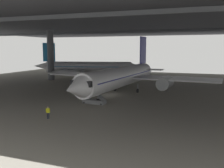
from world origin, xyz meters
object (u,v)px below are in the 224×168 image
at_px(crew_worker_near_nose, 48,112).
at_px(baggage_tug, 105,85).
at_px(airplane_main, 122,77).
at_px(boarding_stairs, 94,99).
at_px(crew_worker_by_stairs, 100,95).
at_px(airplane_distant, 87,67).

relative_size(crew_worker_near_nose, baggage_tug, 0.73).
bearing_deg(airplane_main, crew_worker_near_nose, -98.33).
height_order(airplane_main, crew_worker_near_nose, airplane_main).
distance_m(boarding_stairs, crew_worker_by_stairs, 3.49).
bearing_deg(crew_worker_near_nose, airplane_main, 81.67).
distance_m(airplane_main, boarding_stairs, 11.55).
relative_size(airplane_distant, baggage_tug, 15.34).
relative_size(airplane_main, crew_worker_by_stairs, 24.26).
bearing_deg(crew_worker_near_nose, boarding_stairs, 81.03).
distance_m(crew_worker_near_nose, baggage_tug, 30.31).
relative_size(boarding_stairs, crew_worker_by_stairs, 2.92).
distance_m(airplane_distant, baggage_tug, 21.18).
bearing_deg(airplane_distant, boarding_stairs, -62.18).
height_order(airplane_main, crew_worker_by_stairs, airplane_main).
height_order(crew_worker_near_nose, baggage_tug, crew_worker_near_nose).
distance_m(airplane_main, baggage_tug, 10.98).
xyz_separation_m(airplane_main, crew_worker_by_stairs, (-1.83, -7.61, -2.69)).
relative_size(airplane_main, airplane_distant, 1.13).
relative_size(crew_worker_by_stairs, airplane_distant, 0.05).
relative_size(airplane_main, baggage_tug, 17.42).
distance_m(boarding_stairs, baggage_tug, 19.73).
bearing_deg(airplane_distant, baggage_tug, -51.25).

